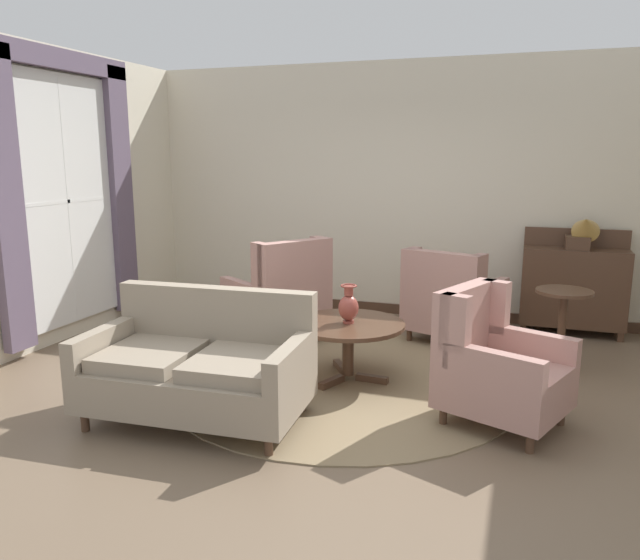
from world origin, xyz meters
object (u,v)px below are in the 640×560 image
at_px(armchair_near_sideboard, 496,366).
at_px(sideboard, 573,286).
at_px(porcelain_vase, 349,306).
at_px(gramophone, 583,230).
at_px(settee, 199,367).
at_px(side_table, 562,323).
at_px(armchair_foreground_right, 451,302).
at_px(armchair_back_corner, 280,299).
at_px(coffee_table, 348,332).

xyz_separation_m(armchair_near_sideboard, sideboard, (0.66, 2.60, 0.10)).
height_order(porcelain_vase, gramophone, gramophone).
height_order(settee, side_table, settee).
xyz_separation_m(porcelain_vase, settee, (-0.82, -1.09, -0.27)).
xyz_separation_m(armchair_foreground_right, sideboard, (1.21, 0.69, 0.11)).
distance_m(settee, armchair_back_corner, 1.98).
xyz_separation_m(porcelain_vase, armchair_foreground_right, (0.69, 1.44, -0.24)).
xyz_separation_m(armchair_back_corner, side_table, (2.73, -0.03, 0.00)).
bearing_deg(side_table, sideboard, 82.70).
bearing_deg(gramophone, coffee_table, -133.79).
bearing_deg(gramophone, porcelain_vase, -133.45).
xyz_separation_m(coffee_table, armchair_foreground_right, (0.70, 1.43, -0.01)).
relative_size(armchair_back_corner, side_table, 1.60).
distance_m(armchair_near_sideboard, sideboard, 2.68).
height_order(coffee_table, sideboard, sideboard).
height_order(coffee_table, armchair_near_sideboard, armchair_near_sideboard).
relative_size(porcelain_vase, armchair_back_corner, 0.28).
distance_m(settee, armchair_near_sideboard, 2.15).
xyz_separation_m(side_table, gramophone, (0.21, 1.19, 0.70)).
distance_m(armchair_near_sideboard, side_table, 1.41).
relative_size(settee, gramophone, 3.59).
bearing_deg(armchair_foreground_right, sideboard, -131.29).
bearing_deg(settee, armchair_foreground_right, 56.13).
distance_m(armchair_foreground_right, sideboard, 1.39).
bearing_deg(coffee_table, porcelain_vase, -73.15).
bearing_deg(gramophone, armchair_foreground_right, -154.09).
bearing_deg(coffee_table, side_table, 25.78).
bearing_deg(sideboard, side_table, -97.30).
bearing_deg(settee, side_table, 34.30).
bearing_deg(armchair_back_corner, settee, 38.24).
xyz_separation_m(armchair_foreground_right, gramophone, (1.25, 0.61, 0.73)).
xyz_separation_m(armchair_back_corner, armchair_near_sideboard, (2.23, -1.35, -0.02)).
bearing_deg(settee, coffee_table, 50.64).
bearing_deg(side_table, armchair_foreground_right, 150.75).
relative_size(sideboard, gramophone, 2.51).
relative_size(coffee_table, settee, 0.59).
relative_size(coffee_table, armchair_back_corner, 0.81).
bearing_deg(armchair_back_corner, side_table, 122.70).
xyz_separation_m(armchair_foreground_right, armchair_near_sideboard, (0.54, -1.91, 0.01)).
bearing_deg(settee, sideboard, 46.82).
bearing_deg(side_table, armchair_back_corner, 179.41).
xyz_separation_m(coffee_table, sideboard, (1.91, 2.11, 0.10)).
bearing_deg(armchair_near_sideboard, settee, 129.05).
bearing_deg(coffee_table, armchair_near_sideboard, -21.17).
xyz_separation_m(armchair_back_corner, gramophone, (2.93, 1.16, 0.70)).
bearing_deg(armchair_near_sideboard, side_table, 1.43).
xyz_separation_m(coffee_table, armchair_near_sideboard, (1.24, -0.48, -0.01)).
xyz_separation_m(armchair_near_sideboard, gramophone, (0.71, 2.51, 0.72)).
relative_size(armchair_near_sideboard, gramophone, 2.24).
distance_m(armchair_back_corner, gramophone, 3.23).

